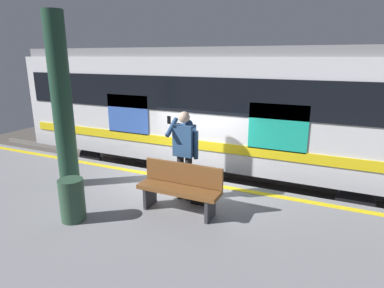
# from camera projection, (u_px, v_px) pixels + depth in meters

# --- Properties ---
(ground_plane) EXTENTS (24.52, 24.52, 0.00)m
(ground_plane) POSITION_uv_depth(u_px,v_px,m) (188.00, 214.00, 8.07)
(ground_plane) COLOR #4C4742
(platform) EXTENTS (16.24, 5.11, 1.02)m
(platform) POSITION_uv_depth(u_px,v_px,m) (125.00, 249.00, 5.71)
(platform) COLOR gray
(platform) RESTS_ON ground
(safety_line) EXTENTS (15.91, 0.16, 0.01)m
(safety_line) POSITION_uv_depth(u_px,v_px,m) (182.00, 180.00, 7.54)
(safety_line) COLOR yellow
(safety_line) RESTS_ON platform
(track_rail_near) EXTENTS (21.11, 0.08, 0.16)m
(track_rail_near) POSITION_uv_depth(u_px,v_px,m) (210.00, 190.00, 9.32)
(track_rail_near) COLOR slate
(track_rail_near) RESTS_ON ground
(track_rail_far) EXTENTS (21.11, 0.08, 0.16)m
(track_rail_far) POSITION_uv_depth(u_px,v_px,m) (226.00, 174.00, 10.58)
(track_rail_far) COLOR slate
(track_rail_far) RESTS_ON ground
(train_carriage) EXTENTS (11.92, 2.80, 3.88)m
(train_carriage) POSITION_uv_depth(u_px,v_px,m) (215.00, 104.00, 9.38)
(train_carriage) COLOR silver
(train_carriage) RESTS_ON ground
(passenger) EXTENTS (0.57, 0.55, 1.79)m
(passenger) POSITION_uv_depth(u_px,v_px,m) (185.00, 148.00, 6.28)
(passenger) COLOR #262628
(passenger) RESTS_ON platform
(handbag) EXTENTS (0.36, 0.33, 0.39)m
(handbag) POSITION_uv_depth(u_px,v_px,m) (201.00, 195.00, 6.29)
(handbag) COLOR black
(handbag) RESTS_ON platform
(station_column) EXTENTS (0.43, 0.43, 3.70)m
(station_column) POSITION_uv_depth(u_px,v_px,m) (62.00, 103.00, 6.82)
(station_column) COLOR #1E3F2D
(station_column) RESTS_ON platform
(bench) EXTENTS (1.56, 0.44, 0.90)m
(bench) POSITION_uv_depth(u_px,v_px,m) (180.00, 186.00, 5.91)
(bench) COLOR brown
(bench) RESTS_ON platform
(trash_bin) EXTENTS (0.43, 0.43, 0.76)m
(trash_bin) POSITION_uv_depth(u_px,v_px,m) (72.00, 200.00, 5.61)
(trash_bin) COLOR #2D4C38
(trash_bin) RESTS_ON platform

